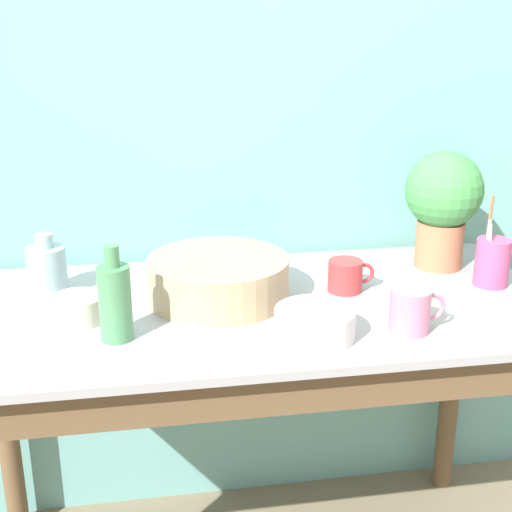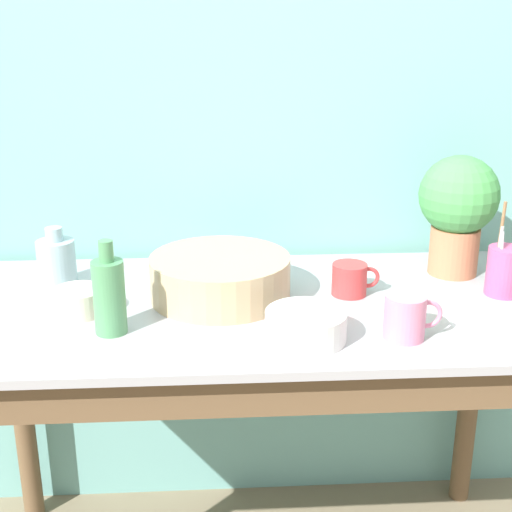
{
  "view_description": "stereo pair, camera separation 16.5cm",
  "coord_description": "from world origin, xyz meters",
  "views": [
    {
      "loc": [
        -0.26,
        -1.2,
        1.48
      ],
      "look_at": [
        0.0,
        0.34,
        0.93
      ],
      "focal_mm": 50.0,
      "sensor_mm": 36.0,
      "label": 1
    },
    {
      "loc": [
        -0.1,
        -1.22,
        1.48
      ],
      "look_at": [
        0.0,
        0.34,
        0.93
      ],
      "focal_mm": 50.0,
      "sensor_mm": 36.0,
      "label": 2
    }
  ],
  "objects": [
    {
      "name": "tray_board",
      "position": [
        0.54,
        0.19,
        0.82
      ],
      "size": [
        0.21,
        0.16,
        0.02
      ],
      "color": "beige",
      "rests_on": "counter_table"
    },
    {
      "name": "wall_back",
      "position": [
        0.0,
        0.74,
        1.2
      ],
      "size": [
        6.0,
        0.05,
        2.4
      ],
      "color": "#70ADA8",
      "rests_on": "ground_plane"
    },
    {
      "name": "bowl_small_cream",
      "position": [
        -0.41,
        0.31,
        0.84
      ],
      "size": [
        0.12,
        0.12,
        0.06
      ],
      "color": "beige",
      "rests_on": "counter_table"
    },
    {
      "name": "bottle_short",
      "position": [
        -0.49,
        0.49,
        0.87
      ],
      "size": [
        0.1,
        0.1,
        0.15
      ],
      "color": "#93B2BC",
      "rests_on": "counter_table"
    },
    {
      "name": "bowl_wash_large",
      "position": [
        -0.08,
        0.39,
        0.86
      ],
      "size": [
        0.34,
        0.34,
        0.1
      ],
      "color": "tan",
      "rests_on": "counter_table"
    },
    {
      "name": "mug_red",
      "position": [
        0.23,
        0.39,
        0.85
      ],
      "size": [
        0.12,
        0.09,
        0.08
      ],
      "color": "#C63838",
      "rests_on": "counter_table"
    },
    {
      "name": "counter_table",
      "position": [
        0.0,
        0.32,
        0.66
      ],
      "size": [
        1.43,
        0.69,
        0.81
      ],
      "color": "brown",
      "rests_on": "ground_plane"
    },
    {
      "name": "bowl_small_enamel_white",
      "position": [
        0.09,
        0.14,
        0.84
      ],
      "size": [
        0.17,
        0.17,
        0.06
      ],
      "color": "silver",
      "rests_on": "counter_table"
    },
    {
      "name": "bottle_tall",
      "position": [
        -0.32,
        0.21,
        0.9
      ],
      "size": [
        0.07,
        0.07,
        0.21
      ],
      "color": "#4C8C59",
      "rests_on": "counter_table"
    },
    {
      "name": "potted_plant",
      "position": [
        0.53,
        0.52,
        0.99
      ],
      "size": [
        0.2,
        0.2,
        0.31
      ],
      "color": "#B7704C",
      "rests_on": "counter_table"
    },
    {
      "name": "mug_pink",
      "position": [
        0.31,
        0.14,
        0.86
      ],
      "size": [
        0.12,
        0.09,
        0.1
      ],
      "color": "pink",
      "rests_on": "counter_table"
    },
    {
      "name": "utensil_cup",
      "position": [
        0.61,
        0.37,
        0.87
      ],
      "size": [
        0.09,
        0.09,
        0.24
      ],
      "color": "#CC4C7F",
      "rests_on": "counter_table"
    }
  ]
}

